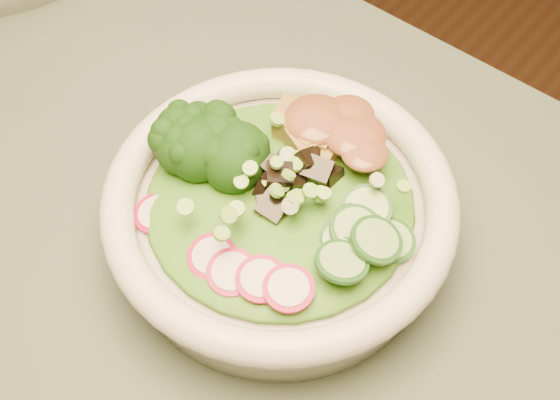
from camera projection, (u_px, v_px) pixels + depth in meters
The scene contains 9 objects.
salad_bowl at pixel (280, 216), 0.51m from camera, with size 0.23×0.23×0.06m.
lettuce_bed at pixel (280, 199), 0.50m from camera, with size 0.17×0.17×0.02m, color #276014.
broccoli_florets at pixel (212, 150), 0.50m from camera, with size 0.07×0.06×0.04m, color black, non-canonical shape.
radish_slices at pixel (227, 260), 0.47m from camera, with size 0.09×0.03×0.02m, color #A20C35, non-canonical shape.
cucumber_slices at pixel (353, 236), 0.47m from camera, with size 0.06×0.06×0.03m, color #93BE69, non-canonical shape.
mushroom_heap at pixel (290, 178), 0.49m from camera, with size 0.06×0.06×0.03m, color black, non-canonical shape.
tofu_cubes at pixel (330, 139), 0.51m from camera, with size 0.08×0.05×0.03m, color olive, non-canonical shape.
peanut_sauce at pixel (331, 128), 0.50m from camera, with size 0.06×0.05×0.01m, color brown.
scallion_garnish at pixel (280, 181), 0.48m from camera, with size 0.16×0.16×0.02m, color #7BB540, non-canonical shape.
Camera 1 is at (0.25, -0.07, 1.21)m, focal length 50.00 mm.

